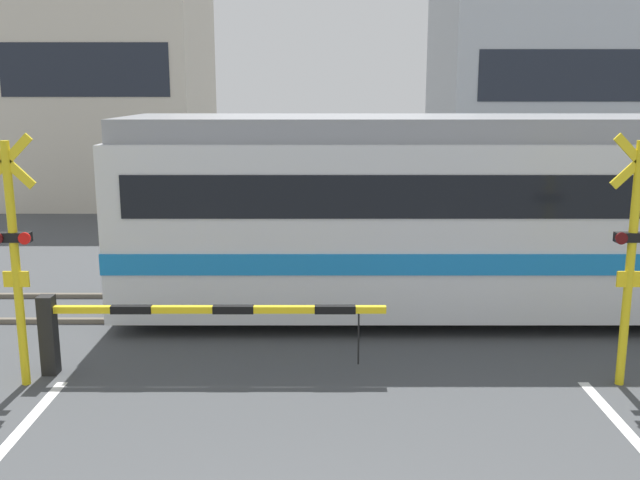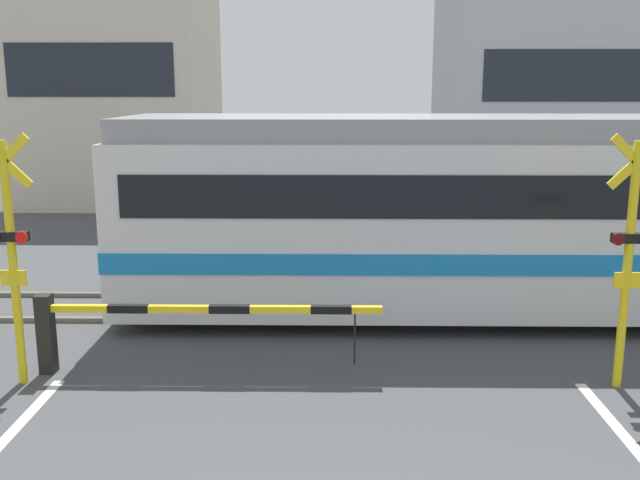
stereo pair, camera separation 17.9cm
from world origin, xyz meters
The scene contains 9 objects.
rail_track_near centered at (0.00, 7.32, 0.04)m, with size 50.00×0.10×0.08m.
rail_track_far centered at (0.00, 8.76, 0.04)m, with size 50.00×0.10×0.08m.
crossing_barrier_near centered at (-2.34, 5.23, 0.74)m, with size 4.56×0.20×1.08m.
crossing_barrier_far centered at (2.34, 11.16, 0.74)m, with size 4.56×0.20×1.08m.
crossing_signal_left centered at (-3.83, 4.89, 1.77)m, with size 0.68×0.15×3.21m.
crossing_signal_right centered at (3.83, 4.89, 1.77)m, with size 0.68×0.15×3.21m.
pedestrian centered at (-1.07, 15.00, 1.01)m, with size 0.38×0.23×1.75m.
building_left_of_street centered at (-6.94, 20.76, 3.89)m, with size 5.93×6.16×7.78m.
building_right_of_street centered at (7.92, 20.76, 3.74)m, with size 7.88×6.16×7.48m.
Camera 2 is at (0.14, -3.71, 3.73)m, focal length 40.00 mm.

